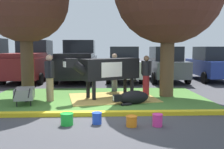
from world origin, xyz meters
TOP-DOWN VIEW (x-y plane):
  - ground_plane at (0.00, 0.00)m, footprint 80.00×80.00m
  - grass_island at (-0.34, 2.31)m, footprint 8.37×4.75m
  - curb_yellow at (-0.34, -0.21)m, footprint 9.57×0.24m
  - hay_bedding at (0.24, 2.28)m, footprint 3.58×2.93m
  - cow_holstein at (0.08, 2.43)m, footprint 2.89×1.89m
  - calf_lying at (0.90, 1.20)m, footprint 1.33×0.78m
  - person_handler at (-2.05, 1.81)m, footprint 0.34×0.49m
  - person_visitor_near at (0.41, 3.91)m, footprint 0.53×0.34m
  - person_visitor_far at (1.64, 2.76)m, footprint 0.35×0.44m
  - wheelbarrow at (-2.81, 1.30)m, footprint 0.75×1.62m
  - bucket_green at (-1.06, -1.08)m, footprint 0.34×0.34m
  - bucket_blue at (-0.30, -1.01)m, footprint 0.27×0.27m
  - bucket_orange at (0.56, -1.28)m, footprint 0.29×0.29m
  - bucket_pink at (1.21, -1.28)m, footprint 0.27×0.27m
  - pickup_truck_maroon at (-4.35, 7.95)m, footprint 2.34×5.46m
  - pickup_truck_black at (-1.55, 7.95)m, footprint 2.34×5.46m
  - hatchback_white at (1.14, 7.67)m, footprint 2.12×4.45m
  - sedan_red at (3.62, 7.44)m, footprint 2.12×4.45m
  - sedan_blue at (6.44, 7.59)m, footprint 2.12×4.45m

SIDE VIEW (x-z plane):
  - ground_plane at x=0.00m, z-range 0.00..0.00m
  - grass_island at x=-0.34m, z-range 0.00..0.02m
  - hay_bedding at x=0.24m, z-range 0.01..0.04m
  - curb_yellow at x=-0.34m, z-range 0.00..0.12m
  - bucket_orange at x=0.56m, z-range 0.01..0.28m
  - bucket_blue at x=-0.30m, z-range 0.01..0.31m
  - bucket_green at x=-1.06m, z-range 0.01..0.31m
  - bucket_pink at x=1.21m, z-range 0.01..0.32m
  - calf_lying at x=0.90m, z-range 0.00..0.48m
  - wheelbarrow at x=-2.81m, z-range 0.07..0.70m
  - person_visitor_far at x=1.64m, z-range 0.06..1.70m
  - person_visitor_near at x=0.41m, z-range 0.07..1.76m
  - person_handler at x=-2.05m, z-range 0.07..1.78m
  - hatchback_white at x=1.14m, z-range -0.03..1.99m
  - sedan_red at x=3.62m, z-range -0.03..1.99m
  - sedan_blue at x=6.44m, z-range -0.03..1.99m
  - pickup_truck_maroon at x=-4.35m, z-range -0.10..2.32m
  - pickup_truck_black at x=-1.55m, z-range -0.10..2.32m
  - cow_holstein at x=0.08m, z-range 0.33..1.91m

